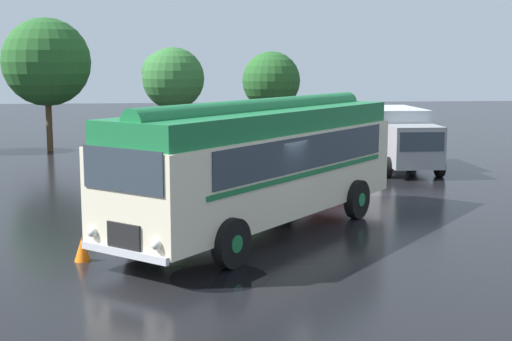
{
  "coord_description": "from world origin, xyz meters",
  "views": [
    {
      "loc": [
        -1.93,
        -17.75,
        4.42
      ],
      "look_at": [
        0.18,
        1.83,
        1.4
      ],
      "focal_mm": 50.0,
      "sensor_mm": 36.0,
      "label": 1
    }
  ],
  "objects": [
    {
      "name": "ground_plane",
      "position": [
        0.0,
        0.0,
        0.0
      ],
      "size": [
        120.0,
        120.0,
        0.0
      ],
      "primitive_type": "plane",
      "color": "black"
    },
    {
      "name": "car_mid_left",
      "position": [
        1.37,
        11.36,
        0.85
      ],
      "size": [
        2.15,
        4.29,
        1.66
      ],
      "color": "black",
      "rests_on": "ground"
    },
    {
      "name": "box_van",
      "position": [
        7.06,
        10.74,
        1.36
      ],
      "size": [
        2.41,
        5.8,
        2.5
      ],
      "color": "#B2B7BC",
      "rests_on": "ground"
    },
    {
      "name": "tree_right_of_centre",
      "position": [
        2.72,
        18.11,
        3.44
      ],
      "size": [
        2.93,
        2.93,
        4.94
      ],
      "color": "#4C3823",
      "rests_on": "ground"
    },
    {
      "name": "car_near_left",
      "position": [
        -1.33,
        10.89,
        0.85
      ],
      "size": [
        2.11,
        4.28,
        1.66
      ],
      "color": "#B7BABF",
      "rests_on": "ground"
    },
    {
      "name": "tree_left_of_centre",
      "position": [
        -8.23,
        18.46,
        4.34
      ],
      "size": [
        4.31,
        4.31,
        6.55
      ],
      "color": "#4C3823",
      "rests_on": "ground"
    },
    {
      "name": "puddle_patch",
      "position": [
        -1.17,
        -3.51,
        0.0
      ],
      "size": [
        2.05,
        2.05,
        0.01
      ],
      "primitive_type": "cylinder",
      "color": "black",
      "rests_on": "ground"
    },
    {
      "name": "tree_centre",
      "position": [
        -2.32,
        17.31,
        3.67
      ],
      "size": [
        3.03,
        3.01,
        5.12
      ],
      "color": "#4C3823",
      "rests_on": "ground"
    },
    {
      "name": "vintage_bus",
      "position": [
        0.17,
        0.33,
        1.89
      ],
      "size": [
        8.42,
        9.24,
        3.49
      ],
      "color": "beige",
      "rests_on": "ground"
    },
    {
      "name": "car_mid_right",
      "position": [
        4.1,
        11.65,
        0.85
      ],
      "size": [
        2.12,
        4.28,
        1.66
      ],
      "color": "maroon",
      "rests_on": "ground"
    },
    {
      "name": "traffic_cone",
      "position": [
        -4.14,
        -1.97,
        0.28
      ],
      "size": [
        0.36,
        0.36,
        0.55
      ],
      "primitive_type": "cone",
      "color": "orange",
      "rests_on": "ground"
    }
  ]
}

